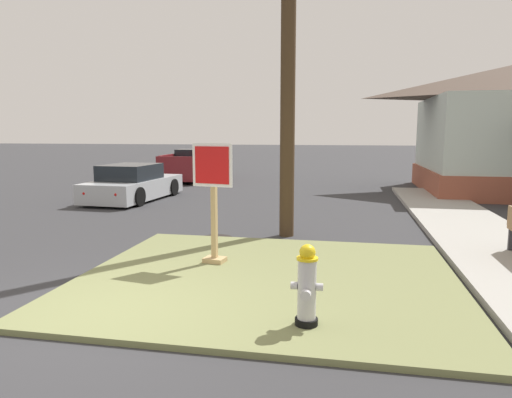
# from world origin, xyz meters

# --- Properties ---
(ground_plane) EXTENTS (160.00, 160.00, 0.00)m
(ground_plane) POSITION_xyz_m (0.00, 0.00, 0.00)
(ground_plane) COLOR #333335
(grass_corner_patch) EXTENTS (5.90, 5.14, 0.08)m
(grass_corner_patch) POSITION_xyz_m (1.85, 1.89, 0.04)
(grass_corner_patch) COLOR olive
(grass_corner_patch) RESTS_ON ground
(sidewalk_strip) EXTENTS (2.20, 16.45, 0.12)m
(sidewalk_strip) POSITION_xyz_m (6.00, 6.00, 0.06)
(sidewalk_strip) COLOR #9E9B93
(sidewalk_strip) RESTS_ON ground
(fire_hydrant) EXTENTS (0.38, 0.34, 0.98)m
(fire_hydrant) POSITION_xyz_m (2.61, 0.12, 0.54)
(fire_hydrant) COLOR black
(fire_hydrant) RESTS_ON grass_corner_patch
(stop_sign) EXTENTS (0.73, 0.34, 2.08)m
(stop_sign) POSITION_xyz_m (0.79, 2.48, 1.09)
(stop_sign) COLOR tan
(stop_sign) RESTS_ON grass_corner_patch
(manhole_cover) EXTENTS (0.70, 0.70, 0.02)m
(manhole_cover) POSITION_xyz_m (0.23, 4.61, 0.01)
(manhole_cover) COLOR black
(manhole_cover) RESTS_ON ground
(parked_sedan_silver) EXTENTS (2.11, 4.35, 1.25)m
(parked_sedan_silver) POSITION_xyz_m (-4.23, 9.75, 0.54)
(parked_sedan_silver) COLOR #ADB2B7
(parked_sedan_silver) RESTS_ON ground
(pickup_truck_maroon) EXTENTS (2.34, 5.29, 1.48)m
(pickup_truck_maroon) POSITION_xyz_m (-4.51, 16.85, 0.62)
(pickup_truck_maroon) COLOR maroon
(pickup_truck_maroon) RESTS_ON ground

